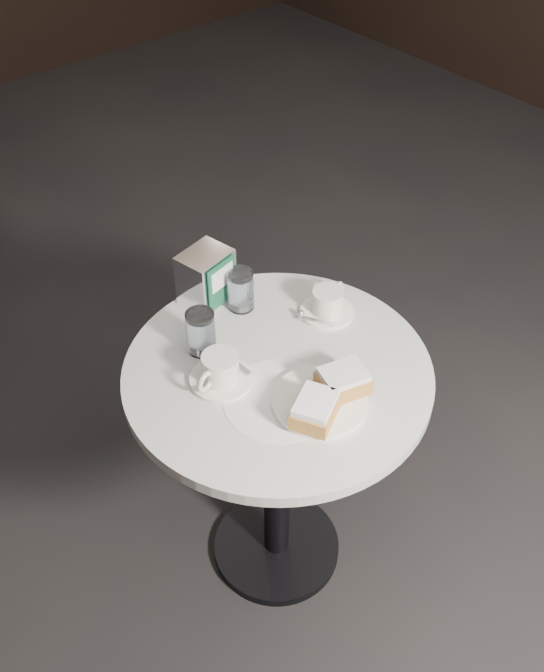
{
  "coord_description": "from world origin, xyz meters",
  "views": [
    {
      "loc": [
        -0.77,
        -0.9,
        1.93
      ],
      "look_at": [
        0.0,
        0.02,
        0.83
      ],
      "focal_mm": 40.0,
      "sensor_mm": 36.0,
      "label": 1
    }
  ],
  "objects": [
    {
      "name": "sugar_spill",
      "position": [
        -0.06,
        -0.07,
        0.75
      ],
      "size": [
        0.25,
        0.25,
        0.0
      ],
      "primitive_type": "cylinder",
      "rotation": [
        0.0,
        0.0,
        -0.02
      ],
      "color": "white",
      "rests_on": "cafe_table"
    },
    {
      "name": "water_glass_right",
      "position": [
        0.07,
        0.22,
        0.8
      ],
      "size": [
        0.07,
        0.07,
        0.1
      ],
      "rotation": [
        0.0,
        0.0,
        -0.06
      ],
      "color": "white",
      "rests_on": "cafe_table"
    },
    {
      "name": "napkin_dispenser",
      "position": [
        0.02,
        0.3,
        0.81
      ],
      "size": [
        0.14,
        0.12,
        0.14
      ],
      "rotation": [
        0.0,
        0.0,
        0.21
      ],
      "color": "white",
      "rests_on": "cafe_table"
    },
    {
      "name": "cafe_table",
      "position": [
        0.0,
        0.0,
        0.55
      ],
      "size": [
        0.7,
        0.7,
        0.74
      ],
      "color": "black",
      "rests_on": "ground"
    },
    {
      "name": "beignet_plate",
      "position": [
        0.0,
        -0.15,
        0.77
      ],
      "size": [
        0.24,
        0.24,
        0.07
      ],
      "rotation": [
        0.0,
        0.0,
        0.17
      ],
      "color": "white",
      "rests_on": "cafe_table"
    },
    {
      "name": "water_glass_left",
      "position": [
        -0.09,
        0.16,
        0.8
      ],
      "size": [
        0.08,
        0.08,
        0.11
      ],
      "rotation": [
        0.0,
        0.0,
        -0.17
      ],
      "color": "silver",
      "rests_on": "cafe_table"
    },
    {
      "name": "coffee_cup_left",
      "position": [
        -0.12,
        0.05,
        0.78
      ],
      "size": [
        0.17,
        0.17,
        0.07
      ],
      "rotation": [
        0.0,
        0.0,
        0.28
      ],
      "color": "white",
      "rests_on": "cafe_table"
    },
    {
      "name": "coffee_cup_right",
      "position": [
        0.22,
        0.07,
        0.77
      ],
      "size": [
        0.16,
        0.16,
        0.07
      ],
      "rotation": [
        0.0,
        0.0,
        0.29
      ],
      "color": "white",
      "rests_on": "cafe_table"
    },
    {
      "name": "ground",
      "position": [
        0.0,
        0.0,
        0.0
      ],
      "size": [
        7.0,
        7.0,
        0.0
      ],
      "primitive_type": "plane",
      "color": "black",
      "rests_on": "ground"
    }
  ]
}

